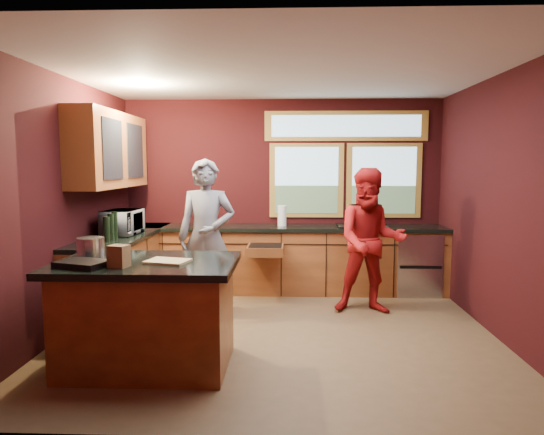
# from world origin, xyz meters

# --- Properties ---
(floor) EXTENTS (4.50, 4.50, 0.00)m
(floor) POSITION_xyz_m (0.00, 0.00, 0.00)
(floor) COLOR brown
(floor) RESTS_ON ground
(room_shell) EXTENTS (4.52, 4.02, 2.71)m
(room_shell) POSITION_xyz_m (-0.60, 0.32, 1.80)
(room_shell) COLOR black
(room_shell) RESTS_ON ground
(back_counter) EXTENTS (4.50, 0.64, 0.93)m
(back_counter) POSITION_xyz_m (0.20, 1.70, 0.46)
(back_counter) COLOR #592D15
(back_counter) RESTS_ON floor
(left_counter) EXTENTS (0.64, 2.30, 0.93)m
(left_counter) POSITION_xyz_m (-1.95, 0.85, 0.47)
(left_counter) COLOR #592D15
(left_counter) RESTS_ON floor
(island) EXTENTS (1.55, 1.05, 0.95)m
(island) POSITION_xyz_m (-1.13, -0.89, 0.48)
(island) COLOR #592D15
(island) RESTS_ON floor
(person_grey) EXTENTS (0.68, 0.45, 1.85)m
(person_grey) POSITION_xyz_m (-0.87, 0.62, 0.92)
(person_grey) COLOR slate
(person_grey) RESTS_ON floor
(person_red) EXTENTS (0.88, 0.70, 1.74)m
(person_red) POSITION_xyz_m (1.08, 0.76, 0.87)
(person_red) COLOR #9F1212
(person_red) RESTS_ON floor
(microwave) EXTENTS (0.39, 0.56, 0.30)m
(microwave) POSITION_xyz_m (-1.92, 0.78, 1.08)
(microwave) COLOR #999999
(microwave) RESTS_ON left_counter
(potted_plant) EXTENTS (0.36, 0.31, 0.40)m
(potted_plant) POSITION_xyz_m (1.10, 1.75, 1.13)
(potted_plant) COLOR #999999
(potted_plant) RESTS_ON back_counter
(paper_towel) EXTENTS (0.12, 0.12, 0.28)m
(paper_towel) POSITION_xyz_m (0.00, 1.70, 1.07)
(paper_towel) COLOR white
(paper_towel) RESTS_ON back_counter
(cutting_board) EXTENTS (0.40, 0.33, 0.02)m
(cutting_board) POSITION_xyz_m (-0.93, -0.94, 0.95)
(cutting_board) COLOR tan
(cutting_board) RESTS_ON island
(stock_pot) EXTENTS (0.24, 0.24, 0.18)m
(stock_pot) POSITION_xyz_m (-1.68, -0.74, 1.03)
(stock_pot) COLOR silver
(stock_pot) RESTS_ON island
(paper_bag) EXTENTS (0.18, 0.16, 0.18)m
(paper_bag) POSITION_xyz_m (-1.28, -1.14, 1.03)
(paper_bag) COLOR brown
(paper_bag) RESTS_ON island
(black_tray) EXTENTS (0.47, 0.39, 0.05)m
(black_tray) POSITION_xyz_m (-1.58, -1.14, 0.97)
(black_tray) COLOR black
(black_tray) RESTS_ON island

